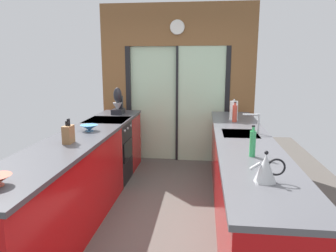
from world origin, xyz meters
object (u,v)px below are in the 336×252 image
(oven_range, at_px, (109,151))
(kettle, at_px, (266,168))
(paper_towel_roll, at_px, (234,111))
(knife_block, at_px, (68,134))
(soap_bottle_near, at_px, (253,143))
(soap_bottle_far, at_px, (235,113))
(stand_mixer, at_px, (118,104))
(mixing_bowl_far, at_px, (89,128))

(oven_range, bearing_deg, kettle, -50.95)
(kettle, bearing_deg, paper_towel_roll, 90.06)
(knife_block, bearing_deg, soap_bottle_near, -8.46)
(kettle, distance_m, soap_bottle_far, 2.24)
(stand_mixer, xyz_separation_m, kettle, (1.78, -2.75, -0.06))
(oven_range, distance_m, paper_towel_roll, 1.90)
(mixing_bowl_far, distance_m, stand_mixer, 1.31)
(oven_range, distance_m, soap_bottle_near, 2.49)
(mixing_bowl_far, xyz_separation_m, soap_bottle_near, (1.78, -0.85, 0.08))
(soap_bottle_far, bearing_deg, soap_bottle_near, -90.00)
(mixing_bowl_far, height_order, stand_mixer, stand_mixer)
(soap_bottle_far, xyz_separation_m, paper_towel_roll, (-0.00, 0.17, 0.01))
(stand_mixer, relative_size, soap_bottle_far, 1.50)
(stand_mixer, height_order, soap_bottle_near, stand_mixer)
(oven_range, height_order, knife_block, knife_block)
(knife_block, xyz_separation_m, paper_towel_roll, (1.78, 1.55, 0.04))
(paper_towel_roll, bearing_deg, mixing_bowl_far, -151.53)
(oven_range, relative_size, soap_bottle_far, 3.28)
(mixing_bowl_far, bearing_deg, soap_bottle_far, 24.11)
(oven_range, relative_size, paper_towel_roll, 3.09)
(soap_bottle_near, bearing_deg, stand_mixer, 129.59)
(oven_range, xyz_separation_m, kettle, (1.80, -2.22, 0.56))
(soap_bottle_near, xyz_separation_m, paper_towel_roll, (-0.00, 1.82, 0.01))
(mixing_bowl_far, bearing_deg, stand_mixer, 90.00)
(stand_mixer, height_order, soap_bottle_far, stand_mixer)
(stand_mixer, xyz_separation_m, soap_bottle_near, (1.78, -2.15, -0.04))
(knife_block, relative_size, kettle, 1.06)
(stand_mixer, bearing_deg, paper_towel_roll, -10.72)
(oven_range, xyz_separation_m, soap_bottle_near, (1.80, -1.62, 0.58))
(kettle, distance_m, paper_towel_roll, 2.41)
(knife_block, height_order, soap_bottle_far, soap_bottle_far)
(soap_bottle_far, distance_m, paper_towel_roll, 0.17)
(paper_towel_roll, bearing_deg, oven_range, -173.94)
(stand_mixer, distance_m, paper_towel_roll, 1.81)
(mixing_bowl_far, relative_size, soap_bottle_far, 0.75)
(stand_mixer, xyz_separation_m, soap_bottle_far, (1.78, -0.51, -0.04))
(knife_block, distance_m, kettle, 1.98)
(oven_range, relative_size, knife_block, 3.62)
(oven_range, height_order, kettle, kettle)
(soap_bottle_near, bearing_deg, kettle, -89.76)
(mixing_bowl_far, xyz_separation_m, knife_block, (0.00, -0.59, 0.05))
(soap_bottle_near, bearing_deg, mixing_bowl_far, 154.47)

